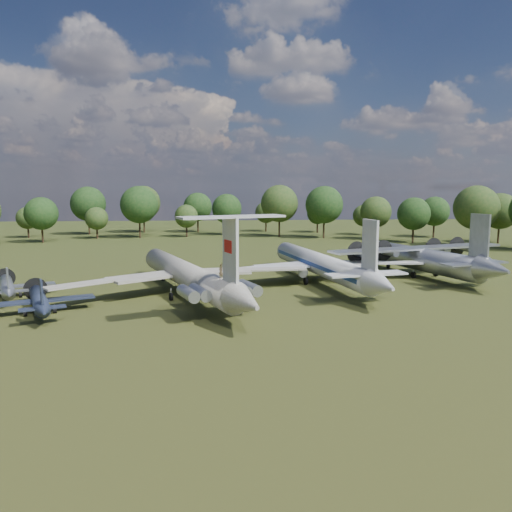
{
  "coord_description": "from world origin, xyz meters",
  "views": [
    {
      "loc": [
        1.22,
        -66.05,
        14.19
      ],
      "look_at": [
        6.83,
        0.27,
        5.0
      ],
      "focal_mm": 35.0,
      "sensor_mm": 36.0,
      "label": 1
    }
  ],
  "objects_px": {
    "tu104_jet": "(320,268)",
    "an12_transport": "(421,262)",
    "small_prop_west": "(40,304)",
    "person_on_il62": "(221,271)",
    "il62_airliner": "(187,279)",
    "small_prop_northwest": "(7,289)"
  },
  "relations": [
    {
      "from": "small_prop_west",
      "to": "small_prop_northwest",
      "type": "xyz_separation_m",
      "value": [
        -6.97,
        8.79,
        -0.03
      ]
    },
    {
      "from": "small_prop_northwest",
      "to": "person_on_il62",
      "type": "distance_m",
      "value": 30.24
    },
    {
      "from": "tu104_jet",
      "to": "an12_transport",
      "type": "xyz_separation_m",
      "value": [
        17.32,
        3.89,
        0.1
      ]
    },
    {
      "from": "an12_transport",
      "to": "small_prop_northwest",
      "type": "distance_m",
      "value": 60.66
    },
    {
      "from": "an12_transport",
      "to": "small_prop_west",
      "type": "xyz_separation_m",
      "value": [
        -52.68,
        -19.75,
        -1.1
      ]
    },
    {
      "from": "small_prop_west",
      "to": "person_on_il62",
      "type": "height_order",
      "value": "person_on_il62"
    },
    {
      "from": "person_on_il62",
      "to": "small_prop_northwest",
      "type": "bearing_deg",
      "value": -69.56
    },
    {
      "from": "il62_airliner",
      "to": "tu104_jet",
      "type": "relative_size",
      "value": 1.03
    },
    {
      "from": "tu104_jet",
      "to": "person_on_il62",
      "type": "height_order",
      "value": "person_on_il62"
    },
    {
      "from": "an12_transport",
      "to": "small_prop_west",
      "type": "relative_size",
      "value": 2.14
    },
    {
      "from": "tu104_jet",
      "to": "small_prop_west",
      "type": "relative_size",
      "value": 2.7
    },
    {
      "from": "an12_transport",
      "to": "small_prop_west",
      "type": "distance_m",
      "value": 56.27
    },
    {
      "from": "an12_transport",
      "to": "person_on_il62",
      "type": "distance_m",
      "value": 39.96
    },
    {
      "from": "il62_airliner",
      "to": "small_prop_west",
      "type": "distance_m",
      "value": 18.0
    },
    {
      "from": "small_prop_northwest",
      "to": "person_on_il62",
      "type": "height_order",
      "value": "person_on_il62"
    },
    {
      "from": "small_prop_west",
      "to": "small_prop_northwest",
      "type": "bearing_deg",
      "value": 106.39
    },
    {
      "from": "an12_transport",
      "to": "small_prop_northwest",
      "type": "relative_size",
      "value": 2.2
    },
    {
      "from": "small_prop_west",
      "to": "person_on_il62",
      "type": "relative_size",
      "value": 10.39
    },
    {
      "from": "il62_airliner",
      "to": "an12_transport",
      "type": "height_order",
      "value": "an12_transport"
    },
    {
      "from": "tu104_jet",
      "to": "an12_transport",
      "type": "height_order",
      "value": "an12_transport"
    },
    {
      "from": "tu104_jet",
      "to": "small_prop_northwest",
      "type": "distance_m",
      "value": 42.93
    },
    {
      "from": "il62_airliner",
      "to": "small_prop_northwest",
      "type": "relative_size",
      "value": 2.86
    }
  ]
}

